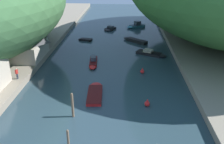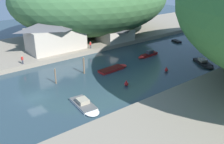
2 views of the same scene
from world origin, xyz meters
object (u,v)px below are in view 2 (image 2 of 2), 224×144
(boat_mid_channel, at_px, (148,55))
(boat_red_skiff, at_px, (85,105))
(boathouse_shed, at_px, (115,32))
(boat_small_dinghy, at_px, (114,68))
(person_by_boathouse, at_px, (22,59))
(channel_buoy_near, at_px, (166,70))
(boat_cabin_cruiser, at_px, (176,41))
(channel_buoy_far, at_px, (126,84))
(waterfront_building, at_px, (55,33))
(boat_moored_right, at_px, (214,51))
(boat_far_right_bank, at_px, (214,39))
(boat_yellow_tender, at_px, (204,63))

(boat_mid_channel, height_order, boat_red_skiff, boat_mid_channel)
(boathouse_shed, bearing_deg, boat_small_dinghy, -38.67)
(boat_mid_channel, relative_size, person_by_boathouse, 3.38)
(channel_buoy_near, bearing_deg, boathouse_shed, 169.39)
(boat_cabin_cruiser, distance_m, channel_buoy_far, 30.46)
(boat_mid_channel, xyz_separation_m, person_by_boathouse, (-9.72, -24.49, 1.55))
(boathouse_shed, distance_m, channel_buoy_far, 25.20)
(waterfront_building, height_order, boat_moored_right, waterfront_building)
(boathouse_shed, bearing_deg, waterfront_building, -96.38)
(boat_moored_right, height_order, boat_red_skiff, boat_red_skiff)
(boat_mid_channel, bearing_deg, person_by_boathouse, 64.28)
(boat_moored_right, height_order, channel_buoy_far, channel_buoy_far)
(boat_far_right_bank, bearing_deg, boat_moored_right, 143.25)
(boat_far_right_bank, height_order, channel_buoy_near, boat_far_right_bank)
(boat_mid_channel, xyz_separation_m, channel_buoy_near, (8.45, -3.46, 0.01))
(boathouse_shed, bearing_deg, boat_far_right_bank, 59.95)
(waterfront_building, distance_m, boat_red_skiff, 25.77)
(waterfront_building, relative_size, channel_buoy_far, 12.80)
(boat_moored_right, relative_size, boat_yellow_tender, 0.93)
(channel_buoy_far, height_order, person_by_boathouse, person_by_boathouse)
(boat_moored_right, bearing_deg, boathouse_shed, 165.75)
(boat_yellow_tender, bearing_deg, boat_red_skiff, 26.04)
(waterfront_building, height_order, boat_red_skiff, waterfront_building)
(boat_yellow_tender, distance_m, person_by_boathouse, 36.26)
(boat_far_right_bank, height_order, person_by_boathouse, person_by_boathouse)
(boat_moored_right, xyz_separation_m, boat_yellow_tender, (3.17, -8.61, -0.03))
(boat_far_right_bank, xyz_separation_m, channel_buoy_near, (7.03, -27.63, 0.06))
(boat_moored_right, distance_m, boat_far_right_bank, 11.90)
(boat_mid_channel, distance_m, boat_far_right_bank, 24.21)
(boat_moored_right, xyz_separation_m, boat_red_skiff, (2.56, -36.70, -0.06))
(boat_moored_right, bearing_deg, channel_buoy_near, -135.72)
(person_by_boathouse, bearing_deg, channel_buoy_near, -53.93)
(boat_far_right_bank, xyz_separation_m, channel_buoy_far, (7.08, -37.72, 0.08))
(waterfront_building, height_order, boat_far_right_bank, waterfront_building)
(boat_far_right_bank, xyz_separation_m, person_by_boathouse, (-11.13, -48.66, 1.60))
(channel_buoy_near, bearing_deg, person_by_boathouse, -130.82)
(boathouse_shed, height_order, boat_far_right_bank, boathouse_shed)
(channel_buoy_near, bearing_deg, boat_moored_right, 92.80)
(boathouse_shed, relative_size, boat_small_dinghy, 1.31)
(waterfront_building, bearing_deg, boathouse_shed, 83.62)
(boat_red_skiff, bearing_deg, channel_buoy_far, -165.22)
(boat_moored_right, bearing_deg, boat_small_dinghy, -152.23)
(boathouse_shed, height_order, channel_buoy_near, boathouse_shed)
(waterfront_building, distance_m, boat_moored_right, 36.55)
(boat_mid_channel, height_order, person_by_boathouse, person_by_boathouse)
(boathouse_shed, relative_size, person_by_boathouse, 5.12)
(boat_cabin_cruiser, bearing_deg, boat_mid_channel, -151.81)
(boat_small_dinghy, height_order, boat_yellow_tender, boat_yellow_tender)
(boat_small_dinghy, bearing_deg, channel_buoy_far, -25.78)
(boathouse_shed, distance_m, boat_far_right_bank, 27.55)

